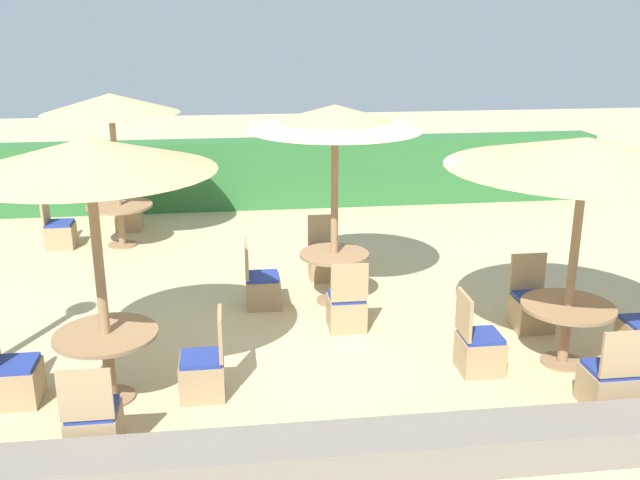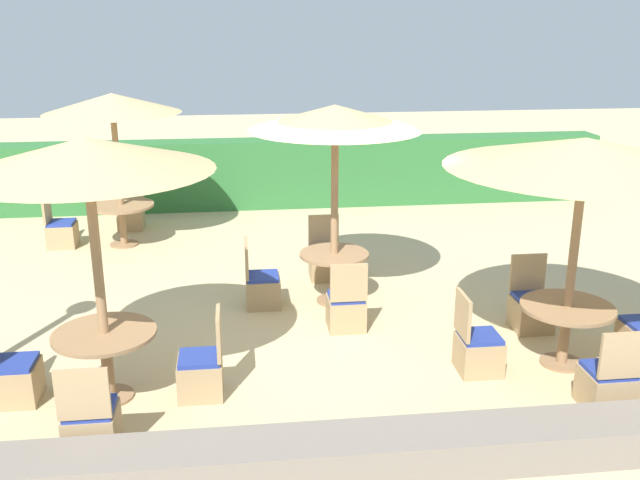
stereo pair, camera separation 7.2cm
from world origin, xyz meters
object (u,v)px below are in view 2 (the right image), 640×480
Objects in this scene: patio_chair_center_south at (346,309)px; patio_chair_front_right_south at (607,385)px; parasol_front_left at (86,156)px; patio_chair_front_left_east at (202,372)px; parasol_front_right at (585,154)px; parasol_back_left at (112,104)px; patio_chair_front_right_north at (531,309)px; patio_chair_front_left_south at (91,425)px; patio_chair_center_west at (262,288)px; patio_chair_front_right_west at (477,350)px; round_table_back_left at (122,213)px; patio_chair_front_left_west at (13,378)px; patio_chair_center_north at (325,261)px; round_table_center at (334,265)px; patio_chair_back_left_west at (61,232)px; patio_chair_back_left_north at (131,215)px; parasol_center at (335,119)px; round_table_front_right at (566,319)px; round_table_front_left at (106,347)px.

patio_chair_front_right_south is at bearing -43.94° from patio_chair_center_south.
patio_chair_front_left_east is (0.96, -0.05, -2.29)m from parasol_front_left.
parasol_back_left is at bearing 137.62° from parasol_front_right.
parasol_front_right is 2.37m from patio_chair_front_right_north.
parasol_back_left is 2.78× the size of patio_chair_front_left_south.
patio_chair_center_west is 1.00× the size of patio_chair_front_right_west.
patio_chair_front_left_west is (-0.38, -5.18, -0.32)m from round_table_back_left.
patio_chair_center_north is at bearing -157.56° from patio_chair_front_right_west.
patio_chair_front_right_west is (1.30, -2.20, -0.27)m from round_table_center.
patio_chair_center_west is (2.25, -2.97, -0.32)m from round_table_back_left.
patio_chair_center_west is 1.00× the size of patio_chair_front_right_north.
patio_chair_center_north is at bearing 131.30° from patio_chair_front_left_west.
patio_chair_back_left_west is 1.00× the size of patio_chair_back_left_north.
parasol_center is at bearing -36.20° from patio_chair_front_left_east.
patio_chair_back_left_north is 1.00× the size of patio_chair_front_left_south.
round_table_front_right is (2.30, -1.25, 0.30)m from patio_chair_center_south.
patio_chair_back_left_west and patio_chair_front_right_south have the same top height.
patio_chair_center_south is (0.03, -0.90, -2.27)m from parasol_center.
patio_chair_back_left_north and patio_chair_front_right_west have the same top height.
patio_chair_front_right_west is at bearing 126.48° from patio_chair_back_left_north.
parasol_center is 2.00m from round_table_center.
parasol_center is 4.03m from round_table_front_left.
patio_chair_center_north is at bearing -42.22° from patio_chair_front_right_north.
patio_chair_back_left_north is 1.00× the size of patio_chair_center_west.
patio_chair_front_right_west is (-1.03, -0.05, -0.30)m from round_table_front_right.
patio_chair_front_right_south is 5.09m from round_table_front_left.
patio_chair_center_west is 1.40m from patio_chair_center_north.
parasol_back_left reaches higher than patio_chair_back_left_north.
parasol_front_right is (2.33, -3.10, 2.16)m from patio_chair_center_north.
patio_chair_front_left_south is at bearing -84.69° from parasol_back_left.
patio_chair_front_left_south reaches higher than round_table_front_left.
patio_chair_front_left_west is at bearing -148.34° from parasol_center.
round_table_back_left is at bearing -138.49° from patio_chair_front_right_west.
round_table_center is 4.22m from patio_chair_front_left_south.
patio_chair_front_left_west is (-0.96, 0.06, -0.32)m from round_table_front_left.
patio_chair_center_south and patio_chair_front_left_east have the same top height.
patio_chair_front_right_north is (0.01, 1.94, 0.00)m from patio_chair_front_right_south.
parasol_front_right is 5.00m from parasol_front_left.
parasol_front_right is 3.15× the size of patio_chair_front_right_west.
patio_chair_center_west is 3.95m from round_table_front_right.
patio_chair_center_west is 3.63m from parasol_front_left.
patio_chair_front_left_west is (-3.63, -2.24, -0.27)m from round_table_center.
patio_chair_front_right_west reaches higher than round_table_back_left.
patio_chair_front_left_west is at bearing -148.34° from round_table_center.
parasol_front_left reaches higher than patio_chair_front_left_west.
patio_chair_front_right_north is (0.02, 0.97, -0.30)m from round_table_front_right.
patio_chair_back_left_north is (1.04, 0.97, 0.00)m from patio_chair_back_left_west.
patio_chair_center_west is 3.44m from patio_chair_front_left_west.
patio_chair_front_left_west is (-0.38, -5.18, -2.15)m from parasol_back_left.
patio_chair_center_west is (3.29, -3.01, 0.00)m from patio_chair_back_left_west.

